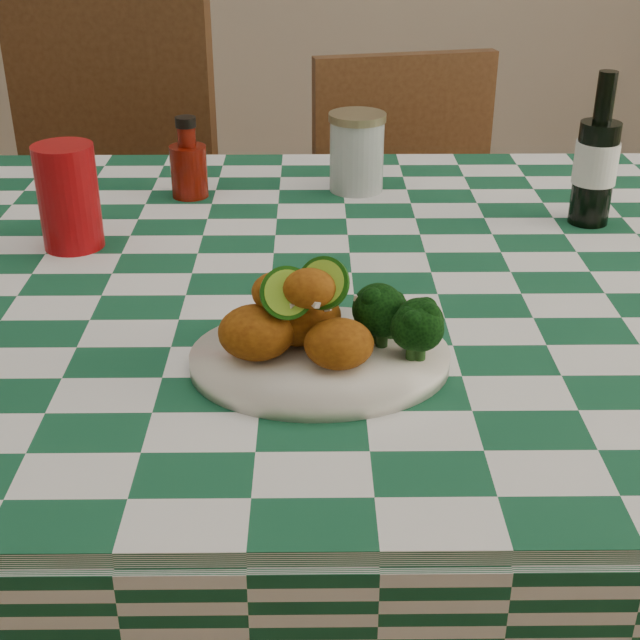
{
  "coord_description": "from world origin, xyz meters",
  "views": [
    {
      "loc": [
        0.05,
        -1.04,
        1.26
      ],
      "look_at": [
        0.06,
        -0.24,
        0.84
      ],
      "focal_mm": 50.0,
      "sensor_mm": 36.0,
      "label": 1
    }
  ],
  "objects_px": {
    "red_tumbler": "(69,197)",
    "ketchup_bottle": "(188,157)",
    "fried_chicken_pile": "(309,311)",
    "beer_bottle": "(598,150)",
    "wooden_chair_left": "(87,249)",
    "dining_table": "(278,514)",
    "wooden_chair_right": "(423,278)",
    "mason_jar": "(357,152)",
    "plate": "(320,359)"
  },
  "relations": [
    {
      "from": "ketchup_bottle",
      "to": "beer_bottle",
      "type": "distance_m",
      "value": 0.61
    },
    {
      "from": "fried_chicken_pile",
      "to": "ketchup_bottle",
      "type": "relative_size",
      "value": 1.17
    },
    {
      "from": "mason_jar",
      "to": "ketchup_bottle",
      "type": "bearing_deg",
      "value": -173.98
    },
    {
      "from": "beer_bottle",
      "to": "wooden_chair_right",
      "type": "distance_m",
      "value": 0.73
    },
    {
      "from": "mason_jar",
      "to": "beer_bottle",
      "type": "height_order",
      "value": "beer_bottle"
    },
    {
      "from": "fried_chicken_pile",
      "to": "mason_jar",
      "type": "bearing_deg",
      "value": 82.47
    },
    {
      "from": "mason_jar",
      "to": "wooden_chair_right",
      "type": "height_order",
      "value": "mason_jar"
    },
    {
      "from": "ketchup_bottle",
      "to": "mason_jar",
      "type": "xyz_separation_m",
      "value": [
        0.26,
        0.03,
        -0.0
      ]
    },
    {
      "from": "wooden_chair_left",
      "to": "dining_table",
      "type": "bearing_deg",
      "value": -48.53
    },
    {
      "from": "plate",
      "to": "fried_chicken_pile",
      "type": "height_order",
      "value": "fried_chicken_pile"
    },
    {
      "from": "dining_table",
      "to": "mason_jar",
      "type": "bearing_deg",
      "value": 69.23
    },
    {
      "from": "red_tumbler",
      "to": "mason_jar",
      "type": "bearing_deg",
      "value": 30.35
    },
    {
      "from": "plate",
      "to": "beer_bottle",
      "type": "xyz_separation_m",
      "value": [
        0.4,
        0.42,
        0.1
      ]
    },
    {
      "from": "dining_table",
      "to": "beer_bottle",
      "type": "relative_size",
      "value": 7.62
    },
    {
      "from": "dining_table",
      "to": "mason_jar",
      "type": "xyz_separation_m",
      "value": [
        0.12,
        0.32,
        0.45
      ]
    },
    {
      "from": "beer_bottle",
      "to": "wooden_chair_left",
      "type": "xyz_separation_m",
      "value": [
        -0.89,
        0.56,
        -0.38
      ]
    },
    {
      "from": "wooden_chair_right",
      "to": "ketchup_bottle",
      "type": "bearing_deg",
      "value": -147.11
    },
    {
      "from": "ketchup_bottle",
      "to": "wooden_chair_right",
      "type": "height_order",
      "value": "ketchup_bottle"
    },
    {
      "from": "ketchup_bottle",
      "to": "wooden_chair_left",
      "type": "xyz_separation_m",
      "value": [
        -0.29,
        0.44,
        -0.34
      ]
    },
    {
      "from": "red_tumbler",
      "to": "beer_bottle",
      "type": "xyz_separation_m",
      "value": [
        0.73,
        0.08,
        0.04
      ]
    },
    {
      "from": "dining_table",
      "to": "red_tumbler",
      "type": "height_order",
      "value": "red_tumbler"
    },
    {
      "from": "dining_table",
      "to": "plate",
      "type": "height_order",
      "value": "plate"
    },
    {
      "from": "fried_chicken_pile",
      "to": "wooden_chair_right",
      "type": "bearing_deg",
      "value": 75.74
    },
    {
      "from": "red_tumbler",
      "to": "beer_bottle",
      "type": "relative_size",
      "value": 0.65
    },
    {
      "from": "dining_table",
      "to": "fried_chicken_pile",
      "type": "xyz_separation_m",
      "value": [
        0.05,
        -0.24,
        0.46
      ]
    },
    {
      "from": "red_tumbler",
      "to": "wooden_chair_left",
      "type": "height_order",
      "value": "wooden_chair_left"
    },
    {
      "from": "dining_table",
      "to": "plate",
      "type": "xyz_separation_m",
      "value": [
        0.06,
        -0.24,
        0.4
      ]
    },
    {
      "from": "dining_table",
      "to": "red_tumbler",
      "type": "bearing_deg",
      "value": 161.33
    },
    {
      "from": "wooden_chair_left",
      "to": "mason_jar",
      "type": "bearing_deg",
      "value": -25.5
    },
    {
      "from": "fried_chicken_pile",
      "to": "red_tumbler",
      "type": "xyz_separation_m",
      "value": [
        -0.32,
        0.33,
        0.01
      ]
    },
    {
      "from": "plate",
      "to": "wooden_chair_left",
      "type": "distance_m",
      "value": 1.13
    },
    {
      "from": "dining_table",
      "to": "plate",
      "type": "distance_m",
      "value": 0.47
    },
    {
      "from": "dining_table",
      "to": "wooden_chair_left",
      "type": "height_order",
      "value": "wooden_chair_left"
    },
    {
      "from": "red_tumbler",
      "to": "mason_jar",
      "type": "relative_size",
      "value": 1.15
    },
    {
      "from": "beer_bottle",
      "to": "wooden_chair_right",
      "type": "xyz_separation_m",
      "value": [
        -0.16,
        0.55,
        -0.45
      ]
    },
    {
      "from": "dining_table",
      "to": "wooden_chair_right",
      "type": "distance_m",
      "value": 0.78
    },
    {
      "from": "wooden_chair_right",
      "to": "plate",
      "type": "bearing_deg",
      "value": -115.44
    },
    {
      "from": "dining_table",
      "to": "red_tumbler",
      "type": "xyz_separation_m",
      "value": [
        -0.27,
        0.09,
        0.46
      ]
    },
    {
      "from": "mason_jar",
      "to": "red_tumbler",
      "type": "bearing_deg",
      "value": -149.65
    },
    {
      "from": "red_tumbler",
      "to": "mason_jar",
      "type": "distance_m",
      "value": 0.46
    },
    {
      "from": "fried_chicken_pile",
      "to": "red_tumbler",
      "type": "height_order",
      "value": "red_tumbler"
    },
    {
      "from": "wooden_chair_left",
      "to": "fried_chicken_pile",
      "type": "bearing_deg",
      "value": -52.73
    },
    {
      "from": "beer_bottle",
      "to": "wooden_chair_right",
      "type": "relative_size",
      "value": 0.24
    },
    {
      "from": "dining_table",
      "to": "ketchup_bottle",
      "type": "distance_m",
      "value": 0.56
    },
    {
      "from": "mason_jar",
      "to": "wooden_chair_left",
      "type": "distance_m",
      "value": 0.77
    },
    {
      "from": "fried_chicken_pile",
      "to": "beer_bottle",
      "type": "xyz_separation_m",
      "value": [
        0.41,
        0.42,
        0.04
      ]
    },
    {
      "from": "red_tumbler",
      "to": "ketchup_bottle",
      "type": "relative_size",
      "value": 1.13
    },
    {
      "from": "dining_table",
      "to": "wooden_chair_right",
      "type": "xyz_separation_m",
      "value": [
        0.29,
        0.73,
        0.05
      ]
    },
    {
      "from": "plate",
      "to": "mason_jar",
      "type": "distance_m",
      "value": 0.57
    },
    {
      "from": "plate",
      "to": "ketchup_bottle",
      "type": "relative_size",
      "value": 2.15
    }
  ]
}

